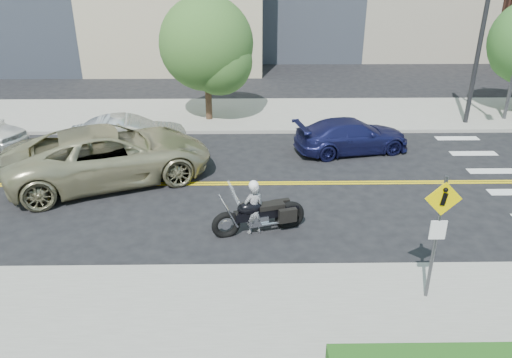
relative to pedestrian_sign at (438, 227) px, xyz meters
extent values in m
plane|color=black|center=(-4.20, 6.31, -1.96)|extent=(120.00, 120.00, 0.00)
cube|color=#9E9B91|center=(-4.20, -1.19, -1.89)|extent=(60.00, 5.00, 0.15)
cube|color=#9E9B91|center=(-4.20, 13.81, -1.89)|extent=(60.00, 5.00, 0.15)
cylinder|color=black|center=(5.80, 12.31, 1.69)|extent=(0.20, 0.20, 7.00)
cylinder|color=#4C4C51|center=(0.00, 0.01, -0.31)|extent=(0.08, 0.08, 3.00)
cube|color=#F9D800|center=(0.00, -0.02, 0.69)|extent=(0.78, 0.03, 0.78)
cube|color=white|center=(0.00, -0.02, -0.06)|extent=(0.35, 0.03, 0.45)
imported|color=#B7B6BC|center=(-3.90, 3.06, -1.19)|extent=(0.66, 0.56, 1.54)
sphere|color=white|center=(-3.90, 3.06, -0.46)|extent=(0.28, 0.28, 0.28)
imported|color=tan|center=(-8.75, 6.67, -1.01)|extent=(7.50, 5.49, 1.89)
imported|color=#B1B5BA|center=(-8.66, 9.11, -1.23)|extent=(4.63, 2.31, 1.46)
imported|color=navy|center=(0.01, 9.23, -1.31)|extent=(4.79, 2.74, 1.31)
cylinder|color=#382619|center=(-5.86, 13.00, 0.32)|extent=(0.30, 0.30, 4.55)
sphere|color=#315E1D|center=(-5.86, 13.00, 1.59)|extent=(4.10, 4.10, 4.10)
camera|label=1|loc=(-4.01, -9.12, 5.42)|focal=35.00mm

